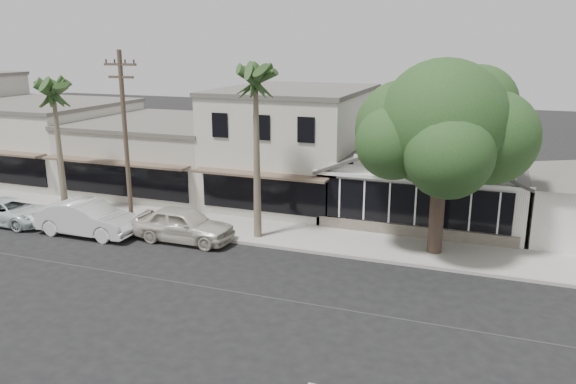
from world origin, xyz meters
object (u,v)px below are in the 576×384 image
at_px(car_0, 184,225).
at_px(shade_tree, 442,128).
at_px(car_2, 11,212).
at_px(utility_pole, 125,137).
at_px(car_1, 87,218).

xyz_separation_m(car_0, shade_tree, (11.48, 2.60, 4.92)).
bearing_deg(car_2, shade_tree, -80.72).
bearing_deg(shade_tree, car_2, -171.03).
height_order(car_0, shade_tree, shade_tree).
height_order(car_2, shade_tree, shade_tree).
bearing_deg(utility_pole, shade_tree, 6.66).
distance_m(car_2, shade_tree, 22.33).
xyz_separation_m(utility_pole, shade_tree, (15.09, 1.76, 0.97)).
bearing_deg(car_2, car_1, -90.44).
relative_size(car_1, car_2, 1.09).
distance_m(car_1, shade_tree, 17.53).
bearing_deg(shade_tree, car_0, -167.26).
height_order(utility_pole, car_2, utility_pole).
bearing_deg(car_0, car_1, 99.84).
height_order(car_0, car_1, car_1).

